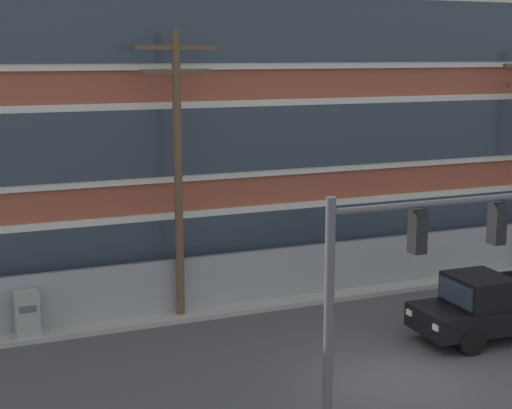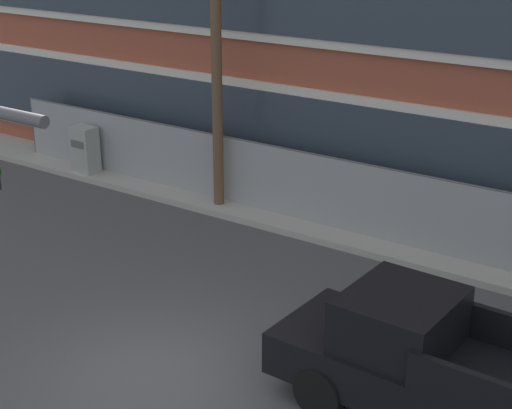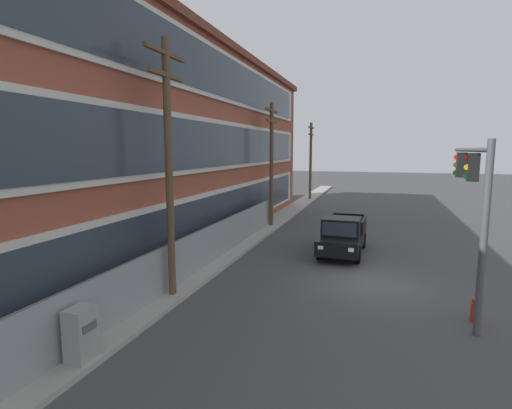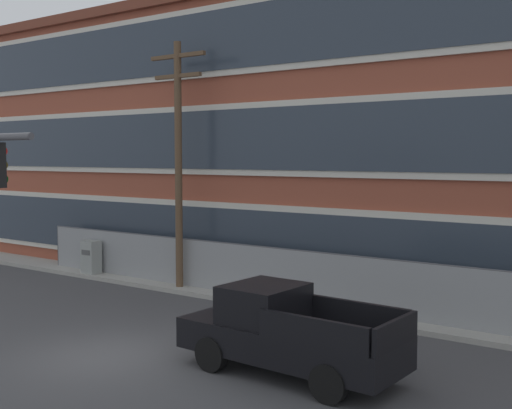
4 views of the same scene
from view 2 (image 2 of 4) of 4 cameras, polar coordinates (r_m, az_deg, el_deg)
ground_plane at (r=13.45m, az=-7.58°, el=-12.19°), size 160.00×160.00×0.00m
sidewalk_building_side at (r=18.51m, az=6.94°, el=-2.17°), size 80.00×1.60×0.16m
chain_link_fence at (r=18.13m, az=7.39°, el=0.29°), size 22.22×0.06×1.88m
pickup_truck_black at (r=12.10m, az=12.88°, el=-11.48°), size 5.26×2.16×1.95m
utility_pole_near_corner at (r=18.90m, az=-2.95°, el=13.67°), size 2.48×0.26×8.88m
electrical_cabinet at (r=22.80m, az=-12.32°, el=3.75°), size 0.69×0.55×1.48m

